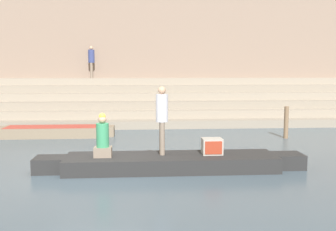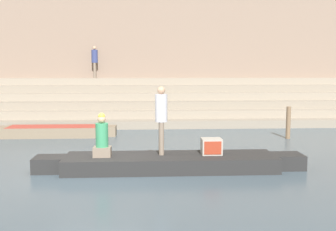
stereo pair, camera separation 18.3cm
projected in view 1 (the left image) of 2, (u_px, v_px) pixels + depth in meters
The scene contains 10 objects.
ground_plane at pixel (94, 172), 10.04m from camera, with size 120.00×120.00×0.00m, color #3D4C56.
ghat_steps at pixel (117, 106), 19.85m from camera, with size 36.00×4.65×2.15m.
back_wall at pixel (118, 51), 21.78m from camera, with size 34.20×1.28×7.26m.
rowboat_main at pixel (171, 162), 10.20m from camera, with size 6.97×1.43×0.38m.
person_standing at pixel (162, 115), 10.19m from camera, with size 0.32×0.32×1.78m.
person_rowing at pixel (103, 139), 9.95m from camera, with size 0.45×0.35×1.12m.
tv_set at pixel (212, 146), 10.30m from camera, with size 0.52×0.45×0.42m.
moored_boat_shore at pixel (52, 131), 15.28m from camera, with size 4.85×1.20×0.39m.
mooring_post at pixel (286, 122), 14.86m from camera, with size 0.17×0.17×1.22m, color brown.
person_on_steps at pixel (91, 60), 20.77m from camera, with size 0.33×0.33×1.69m.
Camera 1 is at (1.20, -9.91, 2.59)m, focal length 42.00 mm.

